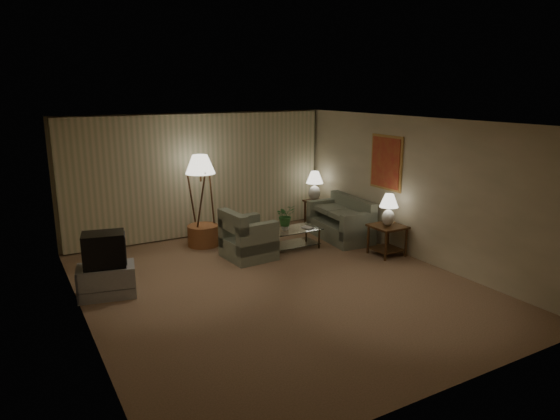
% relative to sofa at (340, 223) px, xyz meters
% --- Properties ---
extents(ground, '(7.00, 7.00, 0.00)m').
position_rel_sofa_xyz_m(ground, '(-2.50, -1.65, -0.36)').
color(ground, '#A77C5C').
rests_on(ground, ground).
extents(room_shell, '(6.04, 7.02, 2.72)m').
position_rel_sofa_xyz_m(room_shell, '(-2.48, -0.15, 1.39)').
color(room_shell, beige).
rests_on(room_shell, ground).
extents(sofa, '(1.75, 1.08, 0.72)m').
position_rel_sofa_xyz_m(sofa, '(0.00, 0.00, 0.00)').
color(sofa, gray).
rests_on(sofa, ground).
extents(armchair, '(1.02, 0.98, 0.75)m').
position_rel_sofa_xyz_m(armchair, '(-2.30, -0.16, 0.02)').
color(armchair, gray).
rests_on(armchair, ground).
extents(side_table_near, '(0.62, 0.62, 0.60)m').
position_rel_sofa_xyz_m(side_table_near, '(0.15, -1.35, 0.06)').
color(side_table_near, '#3B2110').
rests_on(side_table_near, ground).
extents(side_table_far, '(0.44, 0.37, 0.60)m').
position_rel_sofa_xyz_m(side_table_far, '(0.15, 1.25, 0.03)').
color(side_table_far, '#3B2110').
rests_on(side_table_far, ground).
extents(table_lamp_near, '(0.36, 0.36, 0.63)m').
position_rel_sofa_xyz_m(table_lamp_near, '(0.15, -1.35, 0.61)').
color(table_lamp_near, silver).
rests_on(table_lamp_near, side_table_near).
extents(table_lamp_far, '(0.40, 0.40, 0.70)m').
position_rel_sofa_xyz_m(table_lamp_far, '(0.15, 1.25, 0.65)').
color(table_lamp_far, silver).
rests_on(table_lamp_far, side_table_far).
extents(coffee_table, '(1.16, 0.63, 0.41)m').
position_rel_sofa_xyz_m(coffee_table, '(-1.29, -0.10, -0.08)').
color(coffee_table, silver).
rests_on(coffee_table, ground).
extents(tv_cabinet, '(1.09, 0.90, 0.50)m').
position_rel_sofa_xyz_m(tv_cabinet, '(-5.05, -0.70, -0.11)').
color(tv_cabinet, '#9E9EA1').
rests_on(tv_cabinet, ground).
extents(crt_tv, '(0.81, 0.70, 0.54)m').
position_rel_sofa_xyz_m(crt_tv, '(-5.05, -0.70, 0.41)').
color(crt_tv, black).
rests_on(crt_tv, tv_cabinet).
extents(floor_lamp, '(0.61, 0.61, 1.89)m').
position_rel_sofa_xyz_m(floor_lamp, '(-2.74, 1.13, 0.63)').
color(floor_lamp, '#3B2110').
rests_on(floor_lamp, ground).
extents(ottoman, '(0.79, 0.79, 0.43)m').
position_rel_sofa_xyz_m(ottoman, '(-2.77, 1.02, -0.14)').
color(ottoman, '#9B5934').
rests_on(ottoman, ground).
extents(vase, '(0.17, 0.17, 0.17)m').
position_rel_sofa_xyz_m(vase, '(-1.44, -0.10, 0.14)').
color(vase, white).
rests_on(vase, coffee_table).
extents(flowers, '(0.40, 0.35, 0.42)m').
position_rel_sofa_xyz_m(flowers, '(-1.44, -0.10, 0.44)').
color(flowers, '#377936').
rests_on(flowers, vase).
extents(book, '(0.23, 0.27, 0.02)m').
position_rel_sofa_xyz_m(book, '(-1.04, -0.20, 0.07)').
color(book, olive).
rests_on(book, coffee_table).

